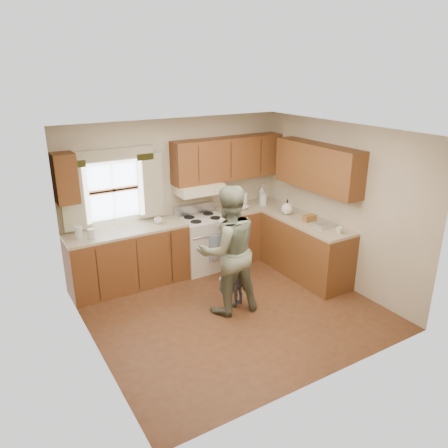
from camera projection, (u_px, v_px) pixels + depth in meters
room at (233, 227)px, 5.77m from camera, size 3.80×3.80×3.80m
kitchen_fixtures at (230, 224)px, 7.08m from camera, size 3.80×2.25×2.15m
stove at (202, 242)px, 7.34m from camera, size 0.76×0.67×1.07m
woman_left at (230, 235)px, 6.86m from camera, size 0.64×0.52×1.53m
woman_right at (228, 251)px, 5.90m from camera, size 0.96×0.79×1.82m
child at (238, 281)px, 6.19m from camera, size 0.49×0.31×0.77m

